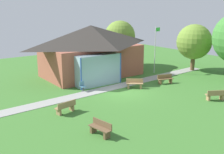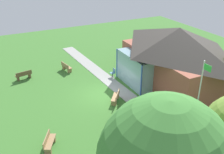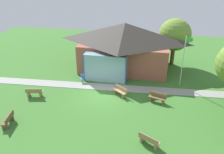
# 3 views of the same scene
# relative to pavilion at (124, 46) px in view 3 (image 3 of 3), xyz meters

# --- Properties ---
(ground_plane) EXTENTS (44.00, 44.00, 0.00)m
(ground_plane) POSITION_rel_pavilion_xyz_m (-0.93, -6.53, -2.71)
(ground_plane) COLOR #3D752D
(pavilion) EXTENTS (10.49, 7.49, 5.21)m
(pavilion) POSITION_rel_pavilion_xyz_m (0.00, 0.00, 0.00)
(pavilion) COLOR #A35642
(pavilion) RESTS_ON ground_plane
(footpath) EXTENTS (25.45, 2.75, 0.03)m
(footpath) POSITION_rel_pavilion_xyz_m (-0.93, -4.90, -2.69)
(footpath) COLOR #999993
(footpath) RESTS_ON ground_plane
(flagpole) EXTENTS (0.64, 0.08, 5.04)m
(flagpole) POSITION_rel_pavilion_xyz_m (6.16, -3.03, 0.09)
(flagpole) COLOR silver
(flagpole) RESTS_ON ground_plane
(bench_mid_left) EXTENTS (1.56, 0.71, 0.84)m
(bench_mid_left) POSITION_rel_pavilion_xyz_m (-7.00, -7.86, -2.31)
(bench_mid_left) COLOR #9E7A51
(bench_mid_left) RESTS_ON ground_plane
(bench_front_left) EXTENTS (0.69, 1.55, 0.84)m
(bench_front_left) POSITION_rel_pavilion_xyz_m (-6.94, -12.05, -2.31)
(bench_front_left) COLOR brown
(bench_front_left) RESTS_ON ground_plane
(bench_rear_near_path) EXTENTS (1.45, 1.27, 0.84)m
(bench_rear_near_path) POSITION_rel_pavilion_xyz_m (0.62, -6.16, -2.31)
(bench_rear_near_path) COLOR #9E7A51
(bench_rear_near_path) RESTS_ON ground_plane
(bench_mid_right) EXTENTS (1.56, 0.88, 0.84)m
(bench_mid_right) POSITION_rel_pavilion_xyz_m (3.98, -6.66, -2.31)
(bench_mid_right) COLOR brown
(bench_mid_right) RESTS_ON ground_plane
(bench_front_right) EXTENTS (1.53, 1.10, 0.84)m
(bench_front_right) POSITION_rel_pavilion_xyz_m (3.57, -12.31, -2.31)
(bench_front_right) COLOR #9E7A51
(bench_front_right) RESTS_ON ground_plane
(patio_chair_west) EXTENTS (0.46, 0.46, 0.86)m
(patio_chair_west) POSITION_rel_pavilion_xyz_m (-3.59, -4.28, -2.29)
(patio_chair_west) COLOR teal
(patio_chair_west) RESTS_ON ground_plane
(tree_behind_pavilion_right) EXTENTS (3.67, 3.67, 5.44)m
(tree_behind_pavilion_right) POSITION_rel_pavilion_xyz_m (5.48, 2.31, 0.88)
(tree_behind_pavilion_right) COLOR brown
(tree_behind_pavilion_right) RESTS_ON ground_plane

